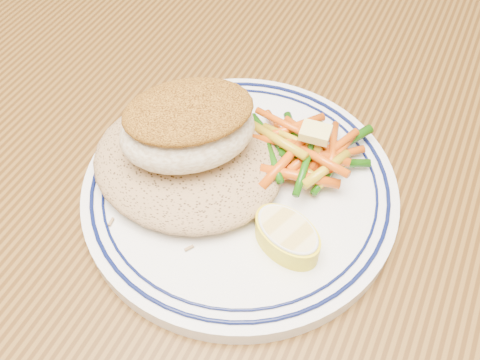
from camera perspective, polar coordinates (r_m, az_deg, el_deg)
name	(u,v)px	position (r m, az deg, el deg)	size (l,w,h in m)	color
dining_table	(230,245)	(0.52, -1.11, -6.93)	(1.50, 0.90, 0.75)	#462A0E
plate	(240,188)	(0.43, 0.00, -0.87)	(0.25, 0.25, 0.02)	white
rice_pilaf	(188,159)	(0.42, -5.61, 2.29)	(0.15, 0.14, 0.03)	#9C794E
fish_fillet	(188,126)	(0.40, -5.58, 5.76)	(0.13, 0.12, 0.05)	#FAEDCE
vegetable_pile	(306,153)	(0.43, 7.07, 2.93)	(0.11, 0.10, 0.03)	#D7500A
butter_pat	(315,133)	(0.41, 8.05, 5.03)	(0.02, 0.02, 0.01)	#FAE97A
lemon_wedge	(287,235)	(0.38, 5.04, -5.89)	(0.06, 0.06, 0.02)	yellow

